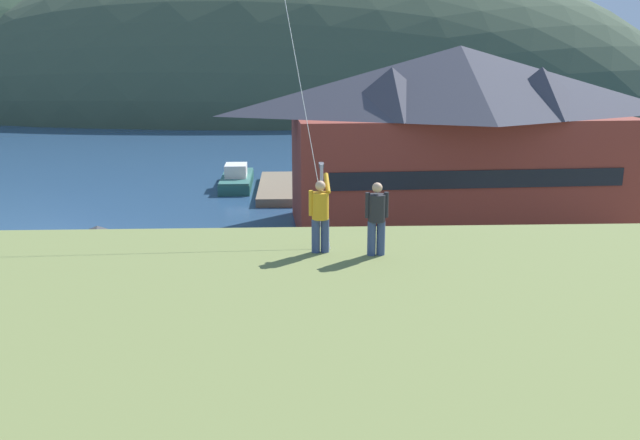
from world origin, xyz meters
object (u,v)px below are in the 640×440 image
moored_boat_wharfside (237,179)px  parked_car_front_row_red (205,349)px  harbor_lodge (457,133)px  parked_car_back_row_left (502,353)px  storage_shed_near_lot (102,279)px  wharf_dock (278,188)px  person_companion (377,216)px  parked_car_mid_row_center (536,283)px  person_kite_flyer (320,213)px  parking_light_pole (322,215)px  moored_boat_outer_mooring (317,181)px  parked_car_front_row_silver (327,288)px

moored_boat_wharfside → parked_car_front_row_red: bearing=-87.3°
harbor_lodge → parked_car_front_row_red: bearing=-123.9°
parked_car_back_row_left → storage_shed_near_lot: bearing=163.5°
wharf_dock → person_companion: size_ratio=6.97×
parked_car_mid_row_center → person_kite_flyer: bearing=-127.6°
wharf_dock → moored_boat_wharfside: (-3.68, 2.18, 0.37)m
parking_light_pole → person_companion: bearing=-88.3°
harbor_lodge → storage_shed_near_lot: bearing=-137.5°
moored_boat_outer_mooring → parking_light_pole: (-0.73, -24.49, 3.01)m
wharf_dock → person_kite_flyer: 41.53m
storage_shed_near_lot → parking_light_pole: bearing=31.9°
harbor_lodge → parked_car_back_row_left: bearing=-98.9°
parked_car_front_row_silver → parked_car_front_row_red: 7.94m
storage_shed_near_lot → parking_light_pole: parking_light_pole is taller
storage_shed_near_lot → moored_boat_wharfside: bearing=84.5°
harbor_lodge → parked_car_mid_row_center: bearing=-88.2°
parked_car_back_row_left → person_kite_flyer: person_kite_flyer is taller
harbor_lodge → parked_car_front_row_silver: bearing=-122.3°
parked_car_back_row_left → person_kite_flyer: (-6.91, -6.70, 6.90)m
storage_shed_near_lot → moored_boat_wharfside: size_ratio=0.91×
wharf_dock → parked_car_mid_row_center: 29.60m
moored_boat_wharfside → parked_car_front_row_red: (1.66, -35.50, 0.34)m
parked_car_mid_row_center → person_companion: 18.54m
moored_boat_wharfside → parked_car_front_row_silver: size_ratio=1.94×
wharf_dock → person_companion: bearing=-85.6°
harbor_lodge → parked_car_back_row_left: 22.90m
harbor_lodge → wharf_dock: bearing=135.4°
moored_boat_outer_mooring → parking_light_pole: size_ratio=1.09×
storage_shed_near_lot → parked_car_front_row_red: size_ratio=1.77×
moored_boat_outer_mooring → parked_car_mid_row_center: (9.30, -27.58, 0.34)m
storage_shed_near_lot → person_companion: person_companion is taller
parked_car_mid_row_center → wharf_dock: bearing=115.4°
wharf_dock → parking_light_pole: parking_light_pole is taller
parking_light_pole → person_companion: size_ratio=3.57×
parked_car_back_row_left → wharf_dock: bearing=104.5°
wharf_dock → person_kite_flyer: (1.89, -40.79, 7.61)m
parked_car_front_row_red → moored_boat_outer_mooring: bearing=81.0°
wharf_dock → parked_car_back_row_left: 35.21m
moored_boat_outer_mooring → parked_car_front_row_red: size_ratio=1.59×
parked_car_mid_row_center → person_kite_flyer: size_ratio=2.34×
harbor_lodge → parking_light_pole: harbor_lodge is taller
person_companion → storage_shed_near_lot: bearing=130.5°
parked_car_front_row_silver → parking_light_pole: size_ratio=0.69×
harbor_lodge → storage_shed_near_lot: harbor_lodge is taller
parked_car_front_row_silver → parking_light_pole: parking_light_pole is taller
storage_shed_near_lot → parked_car_front_row_silver: (9.53, 2.46, -1.43)m
parked_car_front_row_red → person_companion: size_ratio=2.43×
harbor_lodge → moored_boat_outer_mooring: (-8.83, 12.94, -5.71)m
harbor_lodge → person_companion: 30.40m
moored_boat_wharfside → parked_car_front_row_red: moored_boat_wharfside is taller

